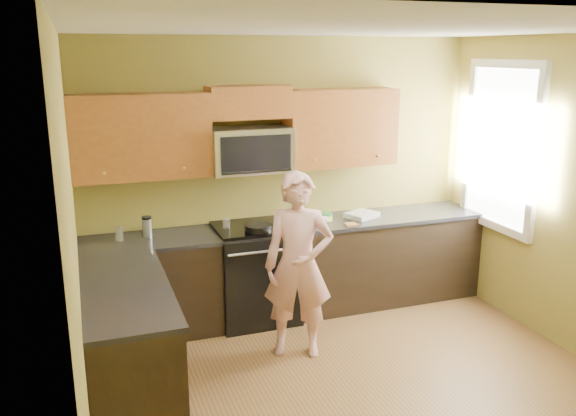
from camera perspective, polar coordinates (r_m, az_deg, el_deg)
name	(u,v)px	position (r m, az deg, el deg)	size (l,w,h in m)	color
floor	(371,400)	(4.81, 7.84, -17.61)	(4.00, 4.00, 0.00)	brown
ceiling	(385,28)	(4.07, 9.22, 16.49)	(4.00, 4.00, 0.00)	white
wall_back	(283,175)	(6.03, -0.45, 3.14)	(4.00, 4.00, 0.00)	olive
wall_left	(76,262)	(3.78, -19.53, -4.88)	(4.00, 4.00, 0.00)	olive
cabinet_back_run	(293,270)	(6.01, 0.52, -5.94)	(4.00, 0.60, 0.88)	black
cabinet_left_run	(129,348)	(4.69, -14.91, -12.70)	(0.60, 1.60, 0.88)	black
countertop_back	(294,226)	(5.85, 0.56, -1.76)	(4.00, 0.62, 0.04)	black
countertop_left	(126,289)	(4.50, -15.17, -7.48)	(0.62, 1.60, 0.04)	black
stove	(256,273)	(5.86, -3.10, -6.16)	(0.76, 0.65, 0.95)	black
microwave	(250,172)	(5.70, -3.59, 3.47)	(0.76, 0.40, 0.42)	silver
upper_cab_left	(143,178)	(5.55, -13.57, 2.77)	(1.22, 0.33, 0.75)	brown
upper_cab_right	(339,165)	(6.06, 4.91, 4.11)	(1.12, 0.33, 0.75)	brown
upper_cab_over_mw	(248,102)	(5.64, -3.80, 10.01)	(0.76, 0.33, 0.30)	brown
window	(501,147)	(6.25, 19.61, 5.49)	(0.06, 1.06, 1.66)	white
woman	(298,265)	(5.10, 1.00, -5.48)	(0.59, 0.38, 1.60)	#EA7576
frying_pan	(258,230)	(5.56, -2.84, -2.13)	(0.25, 0.44, 0.06)	black
butter_tub	(326,220)	(6.00, 3.59, -1.18)	(0.13, 0.13, 0.10)	#F7EF41
toast_slice	(351,224)	(5.86, 6.00, -1.55)	(0.11, 0.11, 0.01)	#B27F47
napkin_a	(301,228)	(5.64, 1.27, -1.87)	(0.11, 0.12, 0.06)	silver
napkin_b	(324,220)	(5.90, 3.40, -1.10)	(0.12, 0.13, 0.07)	silver
dish_towel	(362,215)	(6.13, 7.02, -0.65)	(0.30, 0.24, 0.05)	white
travel_mug	(148,236)	(5.62, -13.18, -2.65)	(0.09, 0.09, 0.19)	silver
glass_a	(119,234)	(5.56, -15.75, -2.37)	(0.07, 0.07, 0.12)	silver
glass_b	(147,226)	(5.73, -13.20, -1.70)	(0.07, 0.07, 0.12)	silver
glass_c	(226,225)	(5.65, -5.87, -1.60)	(0.07, 0.07, 0.12)	silver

